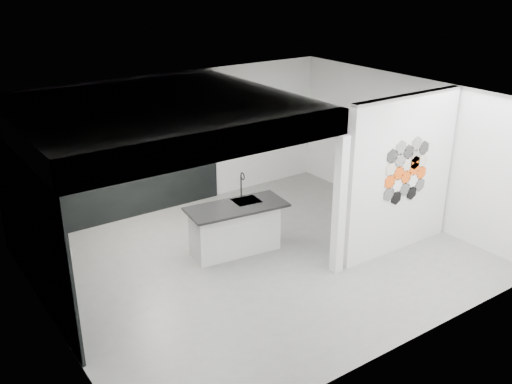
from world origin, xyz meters
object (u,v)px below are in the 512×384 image
object	(u,v)px
kitchen_island	(235,228)
glass_bowl	(186,143)
stockpot	(81,161)
utensil_cup	(68,165)
partition_panel	(401,175)
glass_vase	(186,142)
bottle_dark	(94,159)
kettle	(175,144)
wall_basin	(52,249)

from	to	relation	value
kitchen_island	glass_bowl	xyz separation A→B (m)	(0.34, 2.35, 0.90)
stockpot	utensil_cup	xyz separation A→B (m)	(-0.23, 0.00, -0.03)
partition_panel	kitchen_island	distance (m)	3.00
kitchen_island	glass_vase	bearing A→B (deg)	88.66
glass_vase	bottle_dark	bearing A→B (deg)	180.00
glass_vase	utensil_cup	xyz separation A→B (m)	(-2.42, 0.00, -0.01)
bottle_dark	utensil_cup	xyz separation A→B (m)	(-0.48, 0.00, -0.02)
kettle	bottle_dark	size ratio (longest dim) A/B	1.25
partition_panel	utensil_cup	world-z (taller)	partition_panel
kettle	bottle_dark	xyz separation A→B (m)	(-1.68, 0.00, -0.00)
glass_vase	utensil_cup	distance (m)	2.42
utensil_cup	glass_vase	bearing A→B (deg)	0.00
glass_bowl	partition_panel	bearing A→B (deg)	-61.77
glass_bowl	glass_vase	world-z (taller)	glass_vase
kitchen_island	stockpot	distance (m)	3.12
glass_vase	bottle_dark	world-z (taller)	bottle_dark
stockpot	glass_bowl	xyz separation A→B (m)	(2.18, 0.00, -0.04)
wall_basin	stockpot	distance (m)	2.46
kitchen_island	utensil_cup	size ratio (longest dim) A/B	16.04
partition_panel	glass_bowl	distance (m)	4.39
partition_panel	utensil_cup	distance (m)	5.93
partition_panel	glass_vase	world-z (taller)	partition_panel
kitchen_island	bottle_dark	distance (m)	2.98
stockpot	glass_bowl	distance (m)	2.18
partition_panel	stockpot	xyz separation A→B (m)	(-4.26, 3.87, 0.01)
glass_vase	utensil_cup	bearing A→B (deg)	180.00
kitchen_island	glass_bowl	world-z (taller)	glass_bowl
kitchen_island	bottle_dark	bearing A→B (deg)	131.11
glass_bowl	bottle_dark	xyz separation A→B (m)	(-1.93, 0.00, 0.02)
partition_panel	stockpot	distance (m)	5.75
partition_panel	glass_bowl	size ratio (longest dim) A/B	20.45
partition_panel	bottle_dark	distance (m)	5.57
partition_panel	stockpot	size ratio (longest dim) A/B	13.06
stockpot	glass_vase	distance (m)	2.18
wall_basin	glass_vase	size ratio (longest dim) A/B	4.33
stockpot	bottle_dark	xyz separation A→B (m)	(0.25, 0.00, -0.01)
partition_panel	wall_basin	world-z (taller)	partition_panel
kettle	utensil_cup	xyz separation A→B (m)	(-2.17, 0.00, -0.02)
kettle	bottle_dark	world-z (taller)	kettle
glass_bowl	bottle_dark	distance (m)	1.93
partition_panel	kettle	bearing A→B (deg)	121.03
wall_basin	utensil_cup	xyz separation A→B (m)	(0.97, 2.07, 0.53)
stockpot	bottle_dark	world-z (taller)	stockpot
kettle	glass_vase	bearing A→B (deg)	15.15
kettle	kitchen_island	bearing A→B (deg)	-77.13
wall_basin	kettle	world-z (taller)	kettle
kitchen_island	bottle_dark	xyz separation A→B (m)	(-1.59, 2.35, 0.92)
wall_basin	utensil_cup	distance (m)	2.34
wall_basin	kettle	xyz separation A→B (m)	(3.14, 2.07, 0.55)
wall_basin	kitchen_island	distance (m)	3.08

